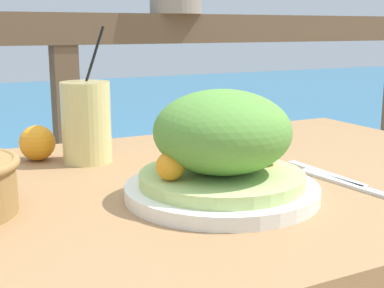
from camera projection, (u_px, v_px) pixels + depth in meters
name	position (u px, v px, depth m)	size (l,w,h in m)	color
patio_table	(195.00, 237.00, 0.89)	(1.20, 0.75, 0.73)	#997047
railing_fence	(66.00, 100.00, 1.57)	(2.80, 0.08, 1.02)	brown
salad_plate	(222.00, 151.00, 0.77)	(0.28, 0.28, 0.16)	white
drink_glass	(86.00, 122.00, 0.97)	(0.09, 0.09, 0.25)	#DBCC7F
fork	(342.00, 183.00, 0.85)	(0.03, 0.18, 0.00)	silver
knife	(325.00, 174.00, 0.90)	(0.02, 0.18, 0.00)	silver
orange_near_basket	(37.00, 143.00, 0.99)	(0.07, 0.07, 0.07)	orange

